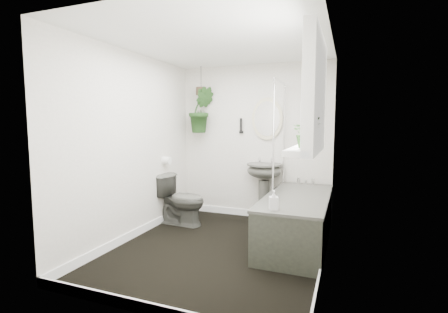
% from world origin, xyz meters
% --- Properties ---
extents(floor, '(2.30, 2.80, 0.02)m').
position_xyz_m(floor, '(0.00, 0.00, -0.01)').
color(floor, black).
rests_on(floor, ground).
extents(ceiling, '(2.30, 2.80, 0.02)m').
position_xyz_m(ceiling, '(0.00, 0.00, 2.31)').
color(ceiling, white).
rests_on(ceiling, ground).
extents(wall_back, '(2.30, 0.02, 2.30)m').
position_xyz_m(wall_back, '(0.00, 1.41, 1.15)').
color(wall_back, silver).
rests_on(wall_back, ground).
extents(wall_front, '(2.30, 0.02, 2.30)m').
position_xyz_m(wall_front, '(0.00, -1.41, 1.15)').
color(wall_front, silver).
rests_on(wall_front, ground).
extents(wall_left, '(0.02, 2.80, 2.30)m').
position_xyz_m(wall_left, '(-1.16, 0.00, 1.15)').
color(wall_left, silver).
rests_on(wall_left, ground).
extents(wall_right, '(0.02, 2.80, 2.30)m').
position_xyz_m(wall_right, '(1.16, 0.00, 1.15)').
color(wall_right, silver).
rests_on(wall_right, ground).
extents(skirting, '(2.30, 2.80, 0.10)m').
position_xyz_m(skirting, '(0.00, 0.00, 0.05)').
color(skirting, white).
rests_on(skirting, floor).
extents(bathtub, '(0.72, 1.72, 0.58)m').
position_xyz_m(bathtub, '(0.80, 0.50, 0.29)').
color(bathtub, '#42433C').
rests_on(bathtub, floor).
extents(bath_screen, '(0.04, 0.72, 1.40)m').
position_xyz_m(bath_screen, '(0.47, 0.99, 1.28)').
color(bath_screen, silver).
rests_on(bath_screen, bathtub).
extents(shower_box, '(0.20, 0.10, 0.35)m').
position_xyz_m(shower_box, '(0.80, 1.34, 1.55)').
color(shower_box, white).
rests_on(shower_box, wall_back).
extents(oval_mirror, '(0.46, 0.03, 0.62)m').
position_xyz_m(oval_mirror, '(0.21, 1.37, 1.50)').
color(oval_mirror, beige).
rests_on(oval_mirror, wall_back).
extents(wall_sconce, '(0.04, 0.04, 0.22)m').
position_xyz_m(wall_sconce, '(-0.19, 1.36, 1.40)').
color(wall_sconce, black).
rests_on(wall_sconce, wall_back).
extents(toilet_roll_holder, '(0.11, 0.11, 0.11)m').
position_xyz_m(toilet_roll_holder, '(-1.10, 0.70, 0.90)').
color(toilet_roll_holder, white).
rests_on(toilet_roll_holder, wall_left).
extents(window_recess, '(0.08, 1.00, 0.90)m').
position_xyz_m(window_recess, '(1.09, -0.70, 1.65)').
color(window_recess, white).
rests_on(window_recess, wall_right).
extents(window_sill, '(0.18, 1.00, 0.04)m').
position_xyz_m(window_sill, '(1.02, -0.70, 1.23)').
color(window_sill, white).
rests_on(window_sill, wall_right).
extents(window_blinds, '(0.01, 0.86, 0.76)m').
position_xyz_m(window_blinds, '(1.04, -0.70, 1.65)').
color(window_blinds, white).
rests_on(window_blinds, wall_right).
extents(toilet, '(0.72, 0.44, 0.71)m').
position_xyz_m(toilet, '(-0.85, 0.67, 0.36)').
color(toilet, '#42433C').
rests_on(toilet, floor).
extents(pedestal_sink, '(0.54, 0.47, 0.86)m').
position_xyz_m(pedestal_sink, '(0.21, 1.24, 0.43)').
color(pedestal_sink, '#42433C').
rests_on(pedestal_sink, floor).
extents(sill_plant, '(0.24, 0.22, 0.23)m').
position_xyz_m(sill_plant, '(1.05, -0.88, 1.36)').
color(sill_plant, black).
rests_on(sill_plant, window_sill).
extents(hanging_plant, '(0.48, 0.45, 0.70)m').
position_xyz_m(hanging_plant, '(-0.80, 1.25, 1.64)').
color(hanging_plant, black).
rests_on(hanging_plant, ceiling).
extents(soap_bottle, '(0.11, 0.11, 0.19)m').
position_xyz_m(soap_bottle, '(0.67, -0.22, 0.68)').
color(soap_bottle, '#352A29').
rests_on(soap_bottle, bathtub).
extents(hanging_pot, '(0.16, 0.16, 0.12)m').
position_xyz_m(hanging_pot, '(-0.80, 1.25, 1.92)').
color(hanging_pot, '#392B1C').
rests_on(hanging_pot, ceiling).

